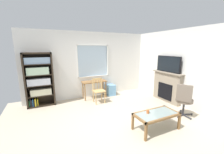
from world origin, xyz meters
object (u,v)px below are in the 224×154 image
sippy_cup (148,111)px  desk_under_window (94,84)px  plastic_drawer_unit (110,90)px  wooden_chair (98,90)px  coffee_table (156,116)px  tv (168,64)px  office_chair (184,99)px  bookshelf (39,78)px  fireplace (167,87)px

sippy_cup → desk_under_window: bearing=98.7°
plastic_drawer_unit → sippy_cup: sippy_cup is taller
wooden_chair → coffee_table: wooden_chair is taller
tv → office_chair: bearing=-114.1°
office_chair → coffee_table: bearing=-172.1°
desk_under_window → office_chair: office_chair is taller
bookshelf → tv: 4.60m
wooden_chair → office_chair: size_ratio=0.90×
wooden_chair → sippy_cup: 2.27m
office_chair → wooden_chair: bearing=130.2°
tv → coffee_table: bearing=-142.6°
desk_under_window → sippy_cup: desk_under_window is taller
sippy_cup → wooden_chair: bearing=101.2°
bookshelf → sippy_cup: bearing=-50.3°
fireplace → coffee_table: (-1.73, -1.31, -0.20)m
office_chair → coffee_table: 1.23m
bookshelf → tv: bookshelf is taller
desk_under_window → coffee_table: bearing=-77.9°
plastic_drawer_unit → coffee_table: plastic_drawer_unit is taller
bookshelf → desk_under_window: bearing=-3.1°
plastic_drawer_unit → fireplace: size_ratio=0.36×
tv → sippy_cup: (-1.90, -1.21, -0.95)m
plastic_drawer_unit → office_chair: office_chair is taller
coffee_table → sippy_cup: sippy_cup is taller
bookshelf → plastic_drawer_unit: bearing=-1.2°
bookshelf → office_chair: bearing=-36.5°
coffee_table → sippy_cup: (-0.19, 0.10, 0.11)m
wooden_chair → office_chair: office_chair is taller
desk_under_window → fireplace: size_ratio=0.75×
office_chair → fireplace: bearing=65.1°
wooden_chair → fireplace: 2.57m
fireplace → tv: tv is taller
office_chair → sippy_cup: 1.39m
desk_under_window → office_chair: bearing=-55.9°
bookshelf → office_chair: 4.70m
office_chair → plastic_drawer_unit: bearing=111.6°
wooden_chair → plastic_drawer_unit: bearing=36.9°
coffee_table → sippy_cup: bearing=151.9°
fireplace → office_chair: (-0.53, -1.14, -0.01)m
plastic_drawer_unit → sippy_cup: size_ratio=5.11×
fireplace → office_chair: 1.26m
bookshelf → wooden_chair: bearing=-17.8°
bookshelf → coffee_table: bookshelf is taller
plastic_drawer_unit → bookshelf: bearing=178.8°
tv → plastic_drawer_unit: bearing=135.0°
plastic_drawer_unit → office_chair: size_ratio=0.46×
bookshelf → fireplace: 4.61m
plastic_drawer_unit → tv: size_ratio=0.44×
bookshelf → wooden_chair: bookshelf is taller
sippy_cup → coffee_table: bearing=-28.1°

